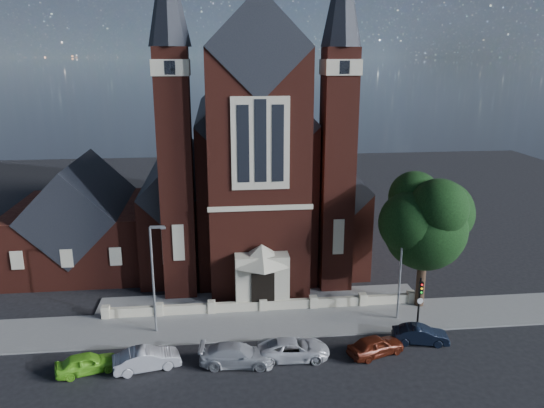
{
  "coord_description": "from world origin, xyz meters",
  "views": [
    {
      "loc": [
        -3.43,
        -31.21,
        19.22
      ],
      "look_at": [
        1.31,
        12.0,
        7.18
      ],
      "focal_mm": 35.0,
      "sensor_mm": 36.0,
      "label": 1
    }
  ],
  "objects_px": {
    "church": "(248,167)",
    "street_lamp_left": "(154,273)",
    "parish_hall": "(83,225)",
    "car_silver_a": "(147,359)",
    "car_dark_red": "(376,345)",
    "street_lamp_right": "(402,263)",
    "car_white_suv": "(294,349)",
    "car_silver_b": "(237,355)",
    "street_tree": "(428,224)",
    "car_navy": "(420,335)",
    "traffic_signal": "(420,297)",
    "car_lime_van": "(87,363)"
  },
  "relations": [
    {
      "from": "car_navy",
      "to": "car_dark_red",
      "type": "bearing_deg",
      "value": 118.31
    },
    {
      "from": "street_lamp_right",
      "to": "traffic_signal",
      "type": "relative_size",
      "value": 2.02
    },
    {
      "from": "car_silver_a",
      "to": "car_white_suv",
      "type": "distance_m",
      "value": 9.49
    },
    {
      "from": "street_tree",
      "to": "street_lamp_right",
      "type": "xyz_separation_m",
      "value": [
        -2.51,
        -1.71,
        -2.36
      ]
    },
    {
      "from": "street_lamp_left",
      "to": "car_navy",
      "type": "relative_size",
      "value": 2.11
    },
    {
      "from": "street_tree",
      "to": "car_silver_a",
      "type": "distance_m",
      "value": 22.55
    },
    {
      "from": "parish_hall",
      "to": "car_white_suv",
      "type": "xyz_separation_m",
      "value": [
        17.38,
        -18.44,
        -3.35
      ]
    },
    {
      "from": "parish_hall",
      "to": "car_dark_red",
      "type": "relative_size",
      "value": 3.1
    },
    {
      "from": "street_lamp_left",
      "to": "car_dark_red",
      "type": "bearing_deg",
      "value": -17.32
    },
    {
      "from": "street_lamp_left",
      "to": "car_silver_a",
      "type": "xyz_separation_m",
      "value": [
        -0.2,
        -4.66,
        -3.9
      ]
    },
    {
      "from": "car_lime_van",
      "to": "car_silver_b",
      "type": "distance_m",
      "value": 9.47
    },
    {
      "from": "street_lamp_right",
      "to": "car_silver_b",
      "type": "xyz_separation_m",
      "value": [
        -12.46,
        -4.82,
        -3.9
      ]
    },
    {
      "from": "church",
      "to": "car_silver_b",
      "type": "distance_m",
      "value": 25.02
    },
    {
      "from": "traffic_signal",
      "to": "car_dark_red",
      "type": "xyz_separation_m",
      "value": [
        -4.1,
        -3.04,
        -1.91
      ]
    },
    {
      "from": "car_lime_van",
      "to": "car_silver_b",
      "type": "xyz_separation_m",
      "value": [
        9.47,
        -0.18,
        0.06
      ]
    },
    {
      "from": "church",
      "to": "street_lamp_right",
      "type": "bearing_deg",
      "value": -61.96
    },
    {
      "from": "street_tree",
      "to": "street_lamp_right",
      "type": "height_order",
      "value": "street_tree"
    },
    {
      "from": "traffic_signal",
      "to": "car_white_suv",
      "type": "xyz_separation_m",
      "value": [
        -9.62,
        -2.86,
        -1.92
      ]
    },
    {
      "from": "street_lamp_right",
      "to": "car_dark_red",
      "type": "distance_m",
      "value": 6.85
    },
    {
      "from": "street_lamp_right",
      "to": "car_silver_b",
      "type": "height_order",
      "value": "street_lamp_right"
    },
    {
      "from": "street_tree",
      "to": "car_navy",
      "type": "relative_size",
      "value": 2.8
    },
    {
      "from": "church",
      "to": "car_navy",
      "type": "relative_size",
      "value": 9.12
    },
    {
      "from": "parish_hall",
      "to": "car_silver_a",
      "type": "height_order",
      "value": "parish_hall"
    },
    {
      "from": "car_silver_b",
      "to": "car_navy",
      "type": "relative_size",
      "value": 1.26
    },
    {
      "from": "street_tree",
      "to": "traffic_signal",
      "type": "relative_size",
      "value": 2.67
    },
    {
      "from": "traffic_signal",
      "to": "street_tree",
      "type": "bearing_deg",
      "value": 64.05
    },
    {
      "from": "street_tree",
      "to": "car_white_suv",
      "type": "relative_size",
      "value": 2.24
    },
    {
      "from": "car_silver_a",
      "to": "car_dark_red",
      "type": "distance_m",
      "value": 15.01
    },
    {
      "from": "street_tree",
      "to": "car_white_suv",
      "type": "distance_m",
      "value": 14.26
    },
    {
      "from": "street_tree",
      "to": "traffic_signal",
      "type": "height_order",
      "value": "street_tree"
    },
    {
      "from": "car_silver_a",
      "to": "car_white_suv",
      "type": "height_order",
      "value": "car_silver_a"
    },
    {
      "from": "church",
      "to": "parish_hall",
      "type": "relative_size",
      "value": 2.86
    },
    {
      "from": "street_tree",
      "to": "street_lamp_right",
      "type": "bearing_deg",
      "value": -145.74
    },
    {
      "from": "street_lamp_right",
      "to": "car_white_suv",
      "type": "height_order",
      "value": "street_lamp_right"
    },
    {
      "from": "street_lamp_left",
      "to": "car_silver_b",
      "type": "height_order",
      "value": "street_lamp_left"
    },
    {
      "from": "parish_hall",
      "to": "street_tree",
      "type": "xyz_separation_m",
      "value": [
        28.6,
        -12.29,
        2.95
      ]
    },
    {
      "from": "car_lime_van",
      "to": "car_dark_red",
      "type": "xyz_separation_m",
      "value": [
        18.74,
        0.02,
        0.03
      ]
    },
    {
      "from": "street_lamp_right",
      "to": "car_white_suv",
      "type": "xyz_separation_m",
      "value": [
        -8.71,
        -4.44,
        -3.94
      ]
    },
    {
      "from": "street_lamp_right",
      "to": "car_navy",
      "type": "relative_size",
      "value": 2.11
    },
    {
      "from": "parish_hall",
      "to": "traffic_signal",
      "type": "height_order",
      "value": "parish_hall"
    },
    {
      "from": "car_navy",
      "to": "street_lamp_left",
      "type": "bearing_deg",
      "value": 90.07
    },
    {
      "from": "church",
      "to": "street_lamp_left",
      "type": "bearing_deg",
      "value": -112.66
    },
    {
      "from": "traffic_signal",
      "to": "car_silver_b",
      "type": "bearing_deg",
      "value": -166.37
    },
    {
      "from": "car_white_suv",
      "to": "car_navy",
      "type": "xyz_separation_m",
      "value": [
        9.06,
        0.93,
        -0.03
      ]
    },
    {
      "from": "parish_hall",
      "to": "car_lime_van",
      "type": "height_order",
      "value": "parish_hall"
    },
    {
      "from": "street_lamp_left",
      "to": "car_navy",
      "type": "height_order",
      "value": "street_lamp_left"
    },
    {
      "from": "church",
      "to": "street_tree",
      "type": "bearing_deg",
      "value": -53.83
    },
    {
      "from": "car_silver_b",
      "to": "street_tree",
      "type": "bearing_deg",
      "value": -60.03
    },
    {
      "from": "church",
      "to": "parish_hall",
      "type": "height_order",
      "value": "church"
    },
    {
      "from": "street_tree",
      "to": "car_silver_b",
      "type": "distance_m",
      "value": 17.49
    }
  ]
}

